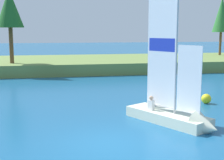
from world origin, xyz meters
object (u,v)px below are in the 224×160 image
at_px(shoreline_tree_midright, 222,15).
at_px(sailboat, 179,114).
at_px(channel_buoy, 206,99).
at_px(shoreline_tree_centre, 10,9).

xyz_separation_m(shoreline_tree_midright, sailboat, (-15.49, -24.20, -5.61)).
distance_m(shoreline_tree_midright, channel_buoy, 24.55).
height_order(shoreline_tree_centre, channel_buoy, shoreline_tree_centre).
relative_size(shoreline_tree_midright, sailboat, 1.14).
distance_m(sailboat, channel_buoy, 4.95).
bearing_deg(sailboat, shoreline_tree_centre, 177.18).
distance_m(shoreline_tree_centre, channel_buoy, 20.19).
bearing_deg(shoreline_tree_midright, shoreline_tree_centre, -166.94).
relative_size(shoreline_tree_centre, shoreline_tree_midright, 0.97).
height_order(shoreline_tree_centre, shoreline_tree_midright, shoreline_tree_midright).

